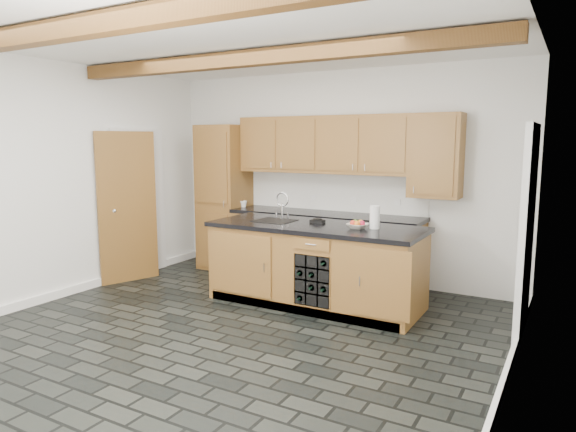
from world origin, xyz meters
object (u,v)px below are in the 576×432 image
Objects in this scene: kitchen_scale at (317,221)px; paper_towel at (375,217)px; island at (316,265)px; fruit_bowl at (358,226)px.

paper_towel is (0.71, -0.05, 0.10)m from kitchen_scale.
island is 11.08× the size of fruit_bowl.
kitchen_scale is 0.66× the size of paper_towel.
island is at bearing -69.88° from kitchen_scale.
fruit_bowl is at bearing -12.06° from kitchen_scale.
paper_towel is at bearing -2.49° from kitchen_scale.
paper_towel is (0.16, 0.08, 0.10)m from fruit_bowl.
paper_towel reaches higher than kitchen_scale.
kitchen_scale is 0.74× the size of fruit_bowl.
kitchen_scale reaches higher than island.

